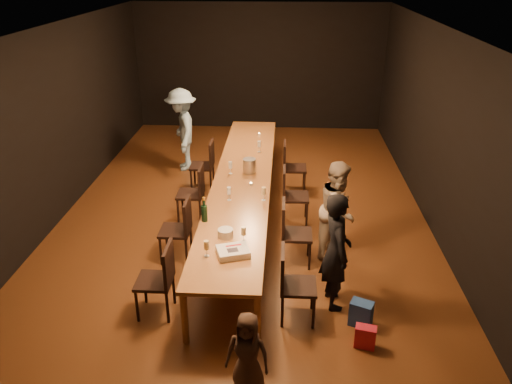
# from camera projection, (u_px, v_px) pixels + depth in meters

# --- Properties ---
(ground) EXTENTS (10.00, 10.00, 0.00)m
(ground) POSITION_uv_depth(u_px,v_px,m) (243.00, 220.00, 8.20)
(ground) COLOR #411D10
(ground) RESTS_ON ground
(room_shell) EXTENTS (6.04, 10.04, 3.02)m
(room_shell) POSITION_uv_depth(u_px,v_px,m) (241.00, 96.00, 7.32)
(room_shell) COLOR black
(room_shell) RESTS_ON ground
(table) EXTENTS (0.90, 6.00, 0.75)m
(table) POSITION_uv_depth(u_px,v_px,m) (242.00, 181.00, 7.90)
(table) COLOR brown
(table) RESTS_ON ground
(chair_right_0) EXTENTS (0.42, 0.42, 0.93)m
(chair_right_0) POSITION_uv_depth(u_px,v_px,m) (298.00, 285.00, 5.79)
(chair_right_0) COLOR black
(chair_right_0) RESTS_ON ground
(chair_right_1) EXTENTS (0.42, 0.42, 0.93)m
(chair_right_1) POSITION_uv_depth(u_px,v_px,m) (297.00, 234.00, 6.87)
(chair_right_1) COLOR black
(chair_right_1) RESTS_ON ground
(chair_right_2) EXTENTS (0.42, 0.42, 0.93)m
(chair_right_2) POSITION_uv_depth(u_px,v_px,m) (296.00, 196.00, 7.96)
(chair_right_2) COLOR black
(chair_right_2) RESTS_ON ground
(chair_right_3) EXTENTS (0.42, 0.42, 0.93)m
(chair_right_3) POSITION_uv_depth(u_px,v_px,m) (295.00, 167.00, 9.04)
(chair_right_3) COLOR black
(chair_right_3) RESTS_ON ground
(chair_left_0) EXTENTS (0.42, 0.42, 0.93)m
(chair_left_0) POSITION_uv_depth(u_px,v_px,m) (154.00, 280.00, 5.88)
(chair_left_0) COLOR black
(chair_left_0) RESTS_ON ground
(chair_left_1) EXTENTS (0.42, 0.42, 0.93)m
(chair_left_1) POSITION_uv_depth(u_px,v_px,m) (175.00, 230.00, 6.96)
(chair_left_1) COLOR black
(chair_left_1) RESTS_ON ground
(chair_left_2) EXTENTS (0.42, 0.42, 0.93)m
(chair_left_2) POSITION_uv_depth(u_px,v_px,m) (190.00, 193.00, 8.05)
(chair_left_2) COLOR black
(chair_left_2) RESTS_ON ground
(chair_left_3) EXTENTS (0.42, 0.42, 0.93)m
(chair_left_3) POSITION_uv_depth(u_px,v_px,m) (202.00, 165.00, 9.13)
(chair_left_3) COLOR black
(chair_left_3) RESTS_ON ground
(woman_birthday) EXTENTS (0.45, 0.60, 1.50)m
(woman_birthday) POSITION_uv_depth(u_px,v_px,m) (336.00, 251.00, 5.93)
(woman_birthday) COLOR black
(woman_birthday) RESTS_ON ground
(woman_tan) EXTENTS (0.77, 0.85, 1.42)m
(woman_tan) POSITION_uv_depth(u_px,v_px,m) (338.00, 209.00, 6.99)
(woman_tan) COLOR tan
(woman_tan) RESTS_ON ground
(man_blue) EXTENTS (0.89, 1.19, 1.64)m
(man_blue) POSITION_uv_depth(u_px,v_px,m) (182.00, 130.00, 9.87)
(man_blue) COLOR #8DB7DB
(man_blue) RESTS_ON ground
(child) EXTENTS (0.48, 0.35, 0.89)m
(child) POSITION_uv_depth(u_px,v_px,m) (248.00, 353.00, 4.82)
(child) COLOR #3D2B22
(child) RESTS_ON ground
(gift_bag_red) EXTENTS (0.25, 0.17, 0.27)m
(gift_bag_red) POSITION_uv_depth(u_px,v_px,m) (365.00, 337.00, 5.48)
(gift_bag_red) COLOR red
(gift_bag_red) RESTS_ON ground
(gift_bag_blue) EXTENTS (0.30, 0.26, 0.32)m
(gift_bag_blue) POSITION_uv_depth(u_px,v_px,m) (361.00, 314.00, 5.80)
(gift_bag_blue) COLOR #214692
(gift_bag_blue) RESTS_ON ground
(birthday_cake) EXTENTS (0.44, 0.39, 0.09)m
(birthday_cake) POSITION_uv_depth(u_px,v_px,m) (233.00, 252.00, 5.84)
(birthday_cake) COLOR white
(birthday_cake) RESTS_ON table
(plate_stack) EXTENTS (0.22, 0.22, 0.11)m
(plate_stack) POSITION_uv_depth(u_px,v_px,m) (226.00, 233.00, 6.21)
(plate_stack) COLOR silver
(plate_stack) RESTS_ON table
(champagne_bottle) EXTENTS (0.09, 0.09, 0.35)m
(champagne_bottle) POSITION_uv_depth(u_px,v_px,m) (204.00, 209.00, 6.53)
(champagne_bottle) COLOR black
(champagne_bottle) RESTS_ON table
(ice_bucket) EXTENTS (0.26, 0.26, 0.23)m
(ice_bucket) POSITION_uv_depth(u_px,v_px,m) (249.00, 166.00, 8.06)
(ice_bucket) COLOR #A5A5A9
(ice_bucket) RESTS_ON table
(wineglass_0) EXTENTS (0.06, 0.06, 0.21)m
(wineglass_0) POSITION_uv_depth(u_px,v_px,m) (206.00, 249.00, 5.78)
(wineglass_0) COLOR beige
(wineglass_0) RESTS_ON table
(wineglass_1) EXTENTS (0.06, 0.06, 0.21)m
(wineglass_1) POSITION_uv_depth(u_px,v_px,m) (244.00, 234.00, 6.08)
(wineglass_1) COLOR beige
(wineglass_1) RESTS_ON table
(wineglass_2) EXTENTS (0.06, 0.06, 0.21)m
(wineglass_2) POSITION_uv_depth(u_px,v_px,m) (229.00, 194.00, 7.13)
(wineglass_2) COLOR silver
(wineglass_2) RESTS_ON table
(wineglass_3) EXTENTS (0.06, 0.06, 0.21)m
(wineglass_3) POSITION_uv_depth(u_px,v_px,m) (264.00, 194.00, 7.12)
(wineglass_3) COLOR beige
(wineglass_3) RESTS_ON table
(wineglass_4) EXTENTS (0.06, 0.06, 0.21)m
(wineglass_4) POSITION_uv_depth(u_px,v_px,m) (230.00, 168.00, 8.01)
(wineglass_4) COLOR silver
(wineglass_4) RESTS_ON table
(wineglass_5) EXTENTS (0.06, 0.06, 0.21)m
(wineglass_5) POSITION_uv_depth(u_px,v_px,m) (259.00, 146.00, 8.91)
(wineglass_5) COLOR silver
(wineglass_5) RESTS_ON table
(tealight_near) EXTENTS (0.05, 0.05, 0.03)m
(tealight_near) POSITION_uv_depth(u_px,v_px,m) (243.00, 229.00, 6.37)
(tealight_near) COLOR #B2B7B2
(tealight_near) RESTS_ON table
(tealight_mid) EXTENTS (0.05, 0.05, 0.03)m
(tealight_mid) POSITION_uv_depth(u_px,v_px,m) (251.00, 184.00, 7.65)
(tealight_mid) COLOR #B2B7B2
(tealight_mid) RESTS_ON table
(tealight_far) EXTENTS (0.05, 0.05, 0.03)m
(tealight_far) POSITION_uv_depth(u_px,v_px,m) (259.00, 134.00, 9.82)
(tealight_far) COLOR #B2B7B2
(tealight_far) RESTS_ON table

